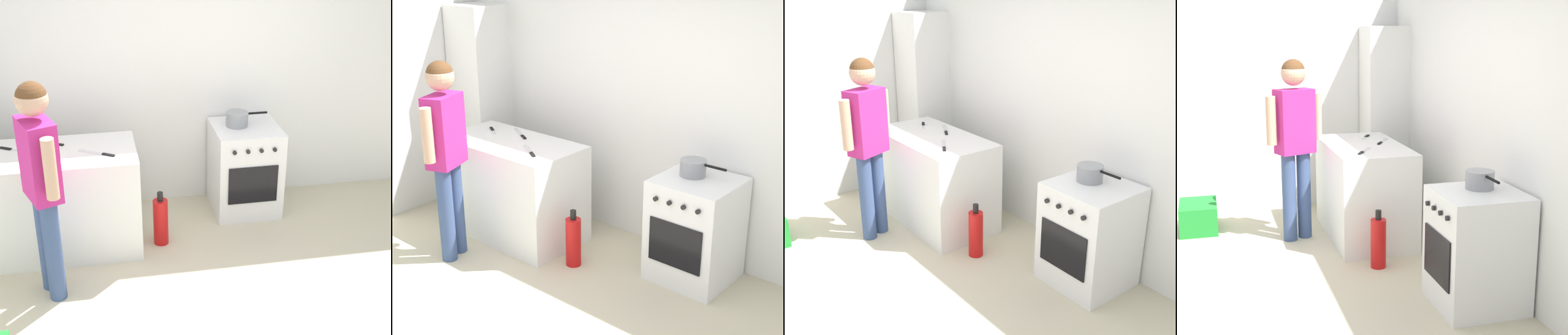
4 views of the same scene
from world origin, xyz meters
TOP-DOWN VIEW (x-y plane):
  - ground_plane at (0.00, 0.00)m, footprint 8.00×8.00m
  - back_wall at (0.00, 1.95)m, footprint 6.00×0.10m
  - counter_unit at (-1.35, 1.20)m, footprint 1.30×0.70m
  - oven_left at (0.35, 1.58)m, footprint 0.61×0.62m
  - pot at (0.27, 1.62)m, footprint 0.39×0.21m
  - knife_carving at (-1.01, 1.11)m, footprint 0.30×0.20m
  - knife_paring at (-1.73, 1.32)m, footprint 0.19×0.13m
  - knife_bread at (-1.43, 1.40)m, footprint 0.32×0.20m
  - person at (-1.42, 0.56)m, footprint 0.31×0.54m
  - fire_extinguisher at (-0.52, 1.10)m, footprint 0.13×0.13m

SIDE VIEW (x-z plane):
  - ground_plane at x=0.00m, z-range 0.00..0.00m
  - fire_extinguisher at x=-0.52m, z-range -0.03..0.47m
  - oven_left at x=0.35m, z-range 0.00..0.85m
  - counter_unit at x=-1.35m, z-range 0.00..0.90m
  - knife_bread at x=-1.43m, z-range 0.90..0.91m
  - knife_carving at x=-1.01m, z-range 0.90..0.91m
  - knife_paring at x=-1.73m, z-range 0.90..0.91m
  - pot at x=0.27m, z-range 0.85..0.98m
  - person at x=-1.42m, z-range 0.18..1.88m
  - back_wall at x=0.00m, z-range 0.00..2.60m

